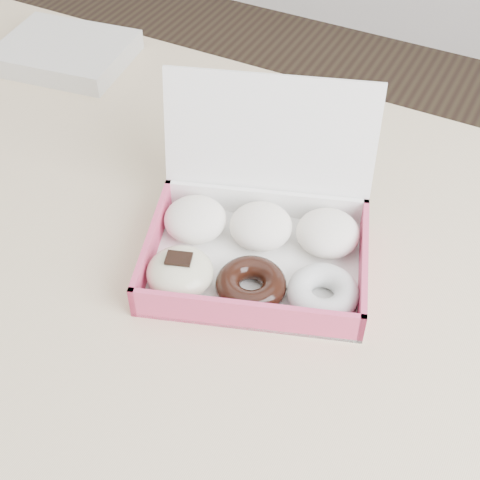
% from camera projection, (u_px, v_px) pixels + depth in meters
% --- Properties ---
extents(ground, '(4.00, 4.00, 0.00)m').
position_uv_depth(ground, '(172.00, 457.00, 1.46)').
color(ground, black).
rests_on(ground, ground).
extents(table, '(1.20, 0.80, 0.75)m').
position_uv_depth(table, '(138.00, 242.00, 0.98)').
color(table, tan).
rests_on(table, ground).
extents(donut_box, '(0.33, 0.31, 0.20)m').
position_uv_depth(donut_box, '(256.00, 241.00, 0.83)').
color(donut_box, white).
rests_on(donut_box, table).
extents(newspapers, '(0.24, 0.21, 0.04)m').
position_uv_depth(newspapers, '(65.00, 52.00, 1.18)').
color(newspapers, white).
rests_on(newspapers, table).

